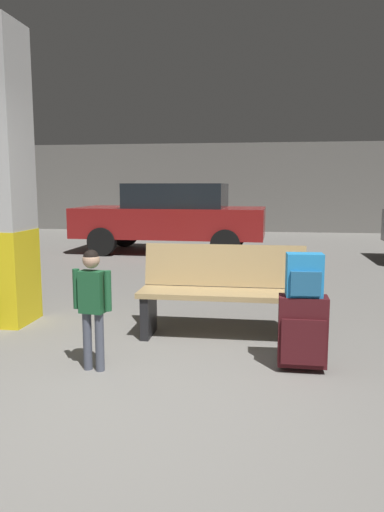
% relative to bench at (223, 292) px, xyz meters
% --- Properties ---
extents(ground_plane, '(18.00, 18.00, 0.10)m').
position_rel_bench_xyz_m(ground_plane, '(-0.49, 2.28, -0.49)').
color(ground_plane, gray).
extents(garage_back_wall, '(18.00, 0.12, 2.80)m').
position_rel_bench_xyz_m(garage_back_wall, '(-0.49, 11.14, 0.96)').
color(garage_back_wall, slate).
rests_on(garage_back_wall, ground_plane).
extents(bench, '(1.60, 0.53, 0.89)m').
position_rel_bench_xyz_m(bench, '(0.00, 0.00, 0.00)').
color(bench, tan).
rests_on(bench, ground_plane).
extents(suitcase, '(0.38, 0.23, 0.60)m').
position_rel_bench_xyz_m(suitcase, '(0.70, -0.80, -0.12)').
color(suitcase, '#471419').
rests_on(suitcase, ground_plane).
extents(backpack_bright, '(0.29, 0.20, 0.34)m').
position_rel_bench_xyz_m(backpack_bright, '(0.70, -0.80, 0.33)').
color(backpack_bright, '#268CD8').
rests_on(backpack_bright, suitcase).
extents(child, '(0.33, 0.21, 0.97)m').
position_rel_bench_xyz_m(child, '(-0.95, -1.03, 0.16)').
color(child, '#4C5160').
rests_on(child, ground_plane).
extents(parked_car_far, '(4.15, 1.89, 1.51)m').
position_rel_bench_xyz_m(parked_car_far, '(-1.59, 5.93, 0.36)').
color(parked_car_far, maroon).
rests_on(parked_car_far, ground_plane).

